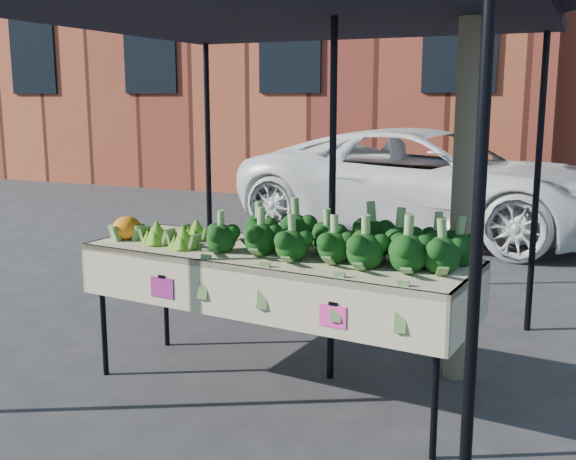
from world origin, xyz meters
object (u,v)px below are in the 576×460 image
at_px(table, 275,323).
at_px(canopy, 287,167).
at_px(street_tree, 469,61).
at_px(vehicle, 434,40).

distance_m(table, canopy, 1.02).
bearing_deg(canopy, table, -75.52).
bearing_deg(table, street_tree, 35.10).
relative_size(canopy, vehicle, 0.62).
relative_size(vehicle, street_tree, 1.25).
height_order(table, street_tree, street_tree).
height_order(table, vehicle, vehicle).
relative_size(table, canopy, 0.78).
distance_m(vehicle, street_tree, 4.96).
relative_size(table, street_tree, 0.60).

